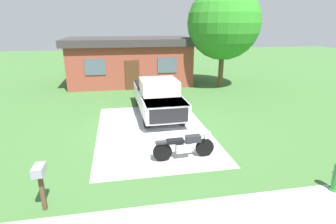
{
  "coord_description": "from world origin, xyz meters",
  "views": [
    {
      "loc": [
        -1.38,
        -11.06,
        4.57
      ],
      "look_at": [
        0.65,
        -0.14,
        0.9
      ],
      "focal_mm": 28.84,
      "sensor_mm": 36.0,
      "label": 1
    }
  ],
  "objects_px": {
    "motorcycle": "(185,146)",
    "shade_tree": "(224,23)",
    "mailbox": "(40,176)",
    "pickup_truck": "(158,96)",
    "neighbor_house": "(130,60)"
  },
  "relations": [
    {
      "from": "motorcycle",
      "to": "neighbor_house",
      "type": "relative_size",
      "value": 0.23
    },
    {
      "from": "pickup_truck",
      "to": "motorcycle",
      "type": "bearing_deg",
      "value": -88.05
    },
    {
      "from": "neighbor_house",
      "to": "motorcycle",
      "type": "bearing_deg",
      "value": -85.02
    },
    {
      "from": "motorcycle",
      "to": "mailbox",
      "type": "relative_size",
      "value": 1.76
    },
    {
      "from": "pickup_truck",
      "to": "neighbor_house",
      "type": "xyz_separation_m",
      "value": [
        -0.98,
        8.11,
        0.84
      ]
    },
    {
      "from": "pickup_truck",
      "to": "mailbox",
      "type": "height_order",
      "value": "pickup_truck"
    },
    {
      "from": "mailbox",
      "to": "neighbor_house",
      "type": "xyz_separation_m",
      "value": [
        3.03,
        15.35,
        0.81
      ]
    },
    {
      "from": "pickup_truck",
      "to": "shade_tree",
      "type": "xyz_separation_m",
      "value": [
        5.53,
        5.3,
        3.62
      ]
    },
    {
      "from": "mailbox",
      "to": "shade_tree",
      "type": "xyz_separation_m",
      "value": [
        9.54,
        12.55,
        3.59
      ]
    },
    {
      "from": "motorcycle",
      "to": "mailbox",
      "type": "xyz_separation_m",
      "value": [
        -4.19,
        -2.04,
        0.51
      ]
    },
    {
      "from": "motorcycle",
      "to": "shade_tree",
      "type": "distance_m",
      "value": 12.48
    },
    {
      "from": "neighbor_house",
      "to": "shade_tree",
      "type": "bearing_deg",
      "value": -23.3
    },
    {
      "from": "motorcycle",
      "to": "shade_tree",
      "type": "relative_size",
      "value": 0.31
    },
    {
      "from": "motorcycle",
      "to": "shade_tree",
      "type": "xyz_separation_m",
      "value": [
        5.35,
        10.51,
        4.1
      ]
    },
    {
      "from": "motorcycle",
      "to": "pickup_truck",
      "type": "height_order",
      "value": "pickup_truck"
    }
  ]
}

